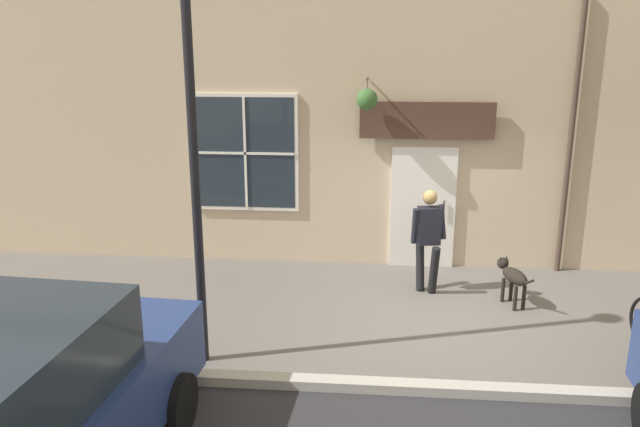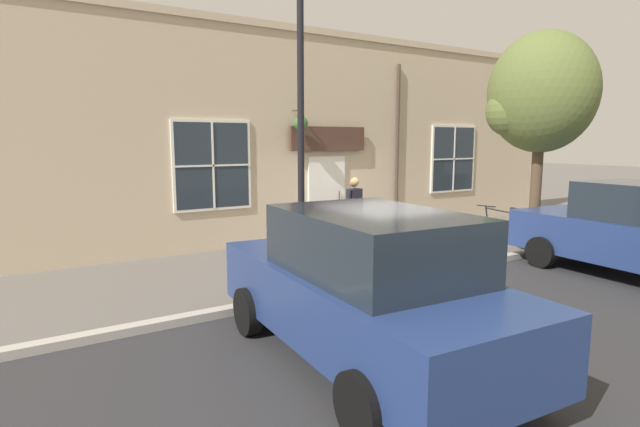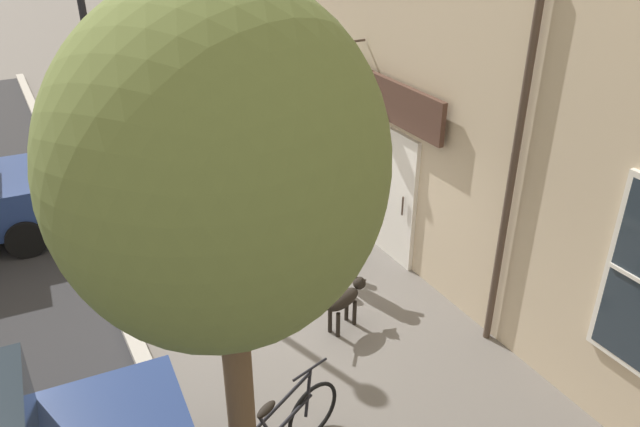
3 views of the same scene
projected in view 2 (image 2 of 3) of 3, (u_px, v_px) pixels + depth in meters
ground_plane at (386, 252)px, 11.34m from camera, size 90.00×90.00×0.00m
storefront_facade at (330, 136)px, 12.92m from camera, size 0.95×18.00×5.23m
pedestrian_walking at (354, 205)px, 11.91m from camera, size 0.57×0.55×1.65m
dog_on_leash at (403, 225)px, 12.32m from camera, size 0.94×0.42×0.66m
street_tree_by_curb at (539, 95)px, 11.06m from camera, size 2.42×2.18×4.89m
leaning_bicycle at (505, 231)px, 11.75m from camera, size 1.64×0.65×1.00m
parked_car_nearest_curb at (365, 287)px, 5.57m from camera, size 4.41×2.15×1.75m
street_lamp at (301, 75)px, 7.97m from camera, size 0.32×0.32×5.52m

